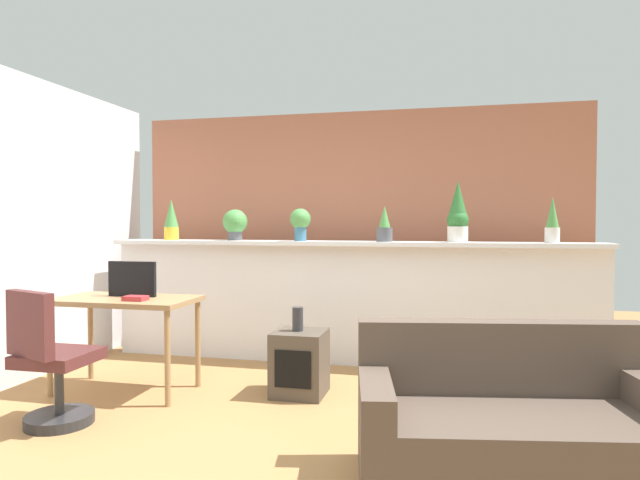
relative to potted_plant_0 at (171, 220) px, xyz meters
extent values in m
plane|color=#9E7042|center=(1.79, -1.99, -1.38)|extent=(12.00, 12.00, 0.00)
cube|color=silver|center=(1.79, 0.01, -0.81)|extent=(4.65, 0.16, 1.13)
cube|color=silver|center=(1.79, -0.03, -0.23)|extent=(4.65, 0.34, 0.04)
cube|color=#AD664C|center=(1.79, 0.61, -0.13)|extent=(4.65, 0.10, 2.50)
cylinder|color=gold|center=(0.00, 0.00, -0.14)|extent=(0.15, 0.15, 0.13)
cone|color=#4C9347|center=(0.00, 0.00, 0.07)|extent=(0.14, 0.14, 0.28)
cylinder|color=#4C4C51|center=(0.69, 0.00, -0.16)|extent=(0.14, 0.14, 0.09)
sphere|color=#4C9347|center=(0.69, 0.00, -0.02)|extent=(0.24, 0.24, 0.24)
cylinder|color=#386B84|center=(1.37, -0.05, -0.14)|extent=(0.12, 0.12, 0.14)
sphere|color=#4C9347|center=(1.37, -0.05, 0.01)|extent=(0.20, 0.20, 0.20)
cylinder|color=#4C4C51|center=(2.17, -0.04, -0.14)|extent=(0.15, 0.15, 0.13)
cone|color=#4C9347|center=(2.17, -0.04, 0.03)|extent=(0.11, 0.11, 0.20)
cylinder|color=silver|center=(2.83, -0.01, -0.13)|extent=(0.18, 0.18, 0.14)
sphere|color=#2D7033|center=(2.83, -0.01, -0.01)|extent=(0.19, 0.19, 0.19)
cone|color=#2D7033|center=(2.83, -0.01, 0.19)|extent=(0.16, 0.16, 0.31)
cylinder|color=silver|center=(3.62, -0.06, -0.14)|extent=(0.12, 0.12, 0.13)
cone|color=#4C9347|center=(3.62, -0.06, 0.06)|extent=(0.11, 0.11, 0.27)
cylinder|color=#99754C|center=(-0.25, -1.48, -1.02)|extent=(0.04, 0.04, 0.71)
cylinder|color=#99754C|center=(0.75, -1.48, -1.02)|extent=(0.04, 0.04, 0.71)
cylinder|color=#99754C|center=(-0.25, -0.98, -1.02)|extent=(0.04, 0.04, 0.71)
cylinder|color=#99754C|center=(0.75, -0.98, -1.02)|extent=(0.04, 0.04, 0.71)
cube|color=#99754C|center=(0.25, -1.23, -0.65)|extent=(1.10, 0.60, 0.04)
cube|color=black|center=(0.27, -1.15, -0.48)|extent=(0.41, 0.04, 0.28)
cylinder|color=#262628|center=(0.22, -1.96, -1.34)|extent=(0.44, 0.44, 0.07)
cylinder|color=#333333|center=(0.22, -1.96, -1.14)|extent=(0.06, 0.06, 0.34)
cube|color=#4C2323|center=(0.22, -1.96, -0.93)|extent=(0.44, 0.44, 0.08)
cube|color=#4C2323|center=(0.16, -2.14, -0.68)|extent=(0.44, 0.22, 0.42)
cube|color=#4C4238|center=(1.62, -0.99, -1.13)|extent=(0.40, 0.40, 0.50)
cube|color=black|center=(1.62, -1.18, -1.13)|extent=(0.28, 0.04, 0.28)
cylinder|color=#2D2D33|center=(1.60, -0.99, -0.78)|extent=(0.09, 0.09, 0.19)
cube|color=#B22D33|center=(0.42, -1.35, -0.61)|extent=(0.17, 0.12, 0.04)
cube|color=brown|center=(3.08, -2.22, -1.18)|extent=(1.67, 1.02, 0.40)
cube|color=brown|center=(3.02, -1.93, -0.78)|extent=(1.56, 0.43, 0.40)
cube|color=brown|center=(2.39, -2.35, -0.90)|extent=(0.29, 0.78, 0.16)
camera|label=1|loc=(2.74, -5.10, -0.03)|focal=30.84mm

